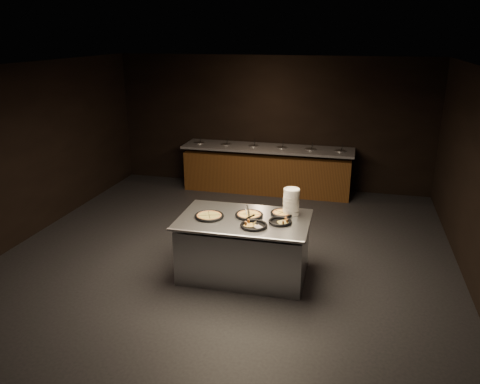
# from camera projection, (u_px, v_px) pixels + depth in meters

# --- Properties ---
(room) EXTENTS (7.02, 8.02, 2.92)m
(room) POSITION_uv_depth(u_px,v_px,m) (221.00, 173.00, 6.69)
(room) COLOR black
(room) RESTS_ON ground
(salad_bar) EXTENTS (3.70, 0.83, 1.18)m
(salad_bar) POSITION_uv_depth(u_px,v_px,m) (267.00, 172.00, 10.28)
(salad_bar) COLOR #553114
(salad_bar) RESTS_ON ground
(serving_counter) EXTENTS (1.85, 1.20, 0.88)m
(serving_counter) POSITION_uv_depth(u_px,v_px,m) (244.00, 248.00, 6.72)
(serving_counter) COLOR silver
(serving_counter) RESTS_ON ground
(plate_stack) EXTENTS (0.23, 0.23, 0.38)m
(plate_stack) POSITION_uv_depth(u_px,v_px,m) (291.00, 202.00, 6.66)
(plate_stack) COLOR white
(plate_stack) RESTS_ON serving_counter
(pan_veggie_whole) EXTENTS (0.42, 0.42, 0.04)m
(pan_veggie_whole) POSITION_uv_depth(u_px,v_px,m) (209.00, 216.00, 6.61)
(pan_veggie_whole) COLOR black
(pan_veggie_whole) RESTS_ON serving_counter
(pan_cheese_whole) EXTENTS (0.40, 0.40, 0.04)m
(pan_cheese_whole) POSITION_uv_depth(u_px,v_px,m) (249.00, 215.00, 6.65)
(pan_cheese_whole) COLOR black
(pan_cheese_whole) RESTS_ON serving_counter
(pan_cheese_slices_a) EXTENTS (0.34, 0.34, 0.04)m
(pan_cheese_slices_a) POSITION_uv_depth(u_px,v_px,m) (282.00, 213.00, 6.71)
(pan_cheese_slices_a) COLOR black
(pan_cheese_slices_a) RESTS_ON serving_counter
(pan_cheese_slices_b) EXTENTS (0.37, 0.37, 0.04)m
(pan_cheese_slices_b) POSITION_uv_depth(u_px,v_px,m) (254.00, 225.00, 6.29)
(pan_cheese_slices_b) COLOR black
(pan_cheese_slices_b) RESTS_ON serving_counter
(pan_veggie_slices) EXTENTS (0.33, 0.33, 0.04)m
(pan_veggie_slices) POSITION_uv_depth(u_px,v_px,m) (280.00, 222.00, 6.41)
(pan_veggie_slices) COLOR black
(pan_veggie_slices) RESTS_ON serving_counter
(server_left) EXTENTS (0.20, 0.29, 0.16)m
(server_left) POSITION_uv_depth(u_px,v_px,m) (247.00, 212.00, 6.62)
(server_left) COLOR silver
(server_left) RESTS_ON serving_counter
(server_right) EXTENTS (0.30, 0.28, 0.18)m
(server_right) POSITION_uv_depth(u_px,v_px,m) (253.00, 220.00, 6.30)
(server_right) COLOR silver
(server_right) RESTS_ON serving_counter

